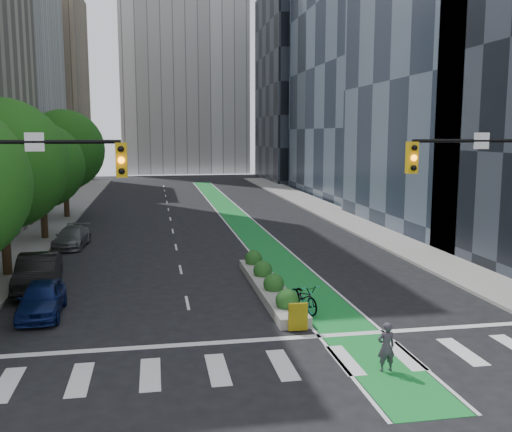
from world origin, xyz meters
name	(u,v)px	position (x,y,z in m)	size (l,w,h in m)	color
ground	(276,353)	(0.00, 0.00, 0.00)	(160.00, 160.00, 0.00)	black
sidewalk_left	(41,232)	(-11.80, 25.00, 0.07)	(3.60, 90.00, 0.15)	gray
sidewalk_right	(355,223)	(11.80, 25.00, 0.07)	(3.60, 90.00, 0.15)	gray
bike_lane_paint	(236,217)	(3.00, 30.00, 0.01)	(2.20, 70.00, 0.01)	#177F2F
building_tan_far	(30,89)	(-20.00, 66.00, 13.00)	(14.00, 16.00, 26.00)	tan
building_glass_far	(377,6)	(21.00, 45.00, 21.00)	(14.00, 24.00, 42.00)	#19212D
building_dark_end	(311,87)	(20.00, 68.00, 14.00)	(14.00, 18.00, 28.00)	black
tree_mid	(1,164)	(-11.00, 12.00, 5.57)	(6.40, 6.40, 8.78)	black
tree_midfar	(41,166)	(-11.00, 22.00, 4.95)	(5.60, 5.60, 7.76)	black
tree_far	(64,150)	(-11.00, 32.00, 5.69)	(6.60, 6.60, 9.00)	black
median_planter	(269,284)	(1.20, 7.04, 0.37)	(1.20, 10.26, 1.10)	gray
bicycle	(304,297)	(2.04, 4.13, 0.57)	(0.75, 2.15, 1.13)	gray
cyclist	(386,347)	(2.93, -2.00, 0.76)	(0.55, 0.36, 1.52)	#3A333E
parked_car_left_near	(42,299)	(-8.17, 5.33, 0.67)	(1.59, 3.95, 1.35)	#0D1B52
parked_car_left_mid	(38,273)	(-9.01, 9.14, 0.81)	(1.72, 4.92, 1.62)	black
parked_car_left_far	(72,237)	(-8.89, 19.21, 0.63)	(1.76, 4.32, 1.25)	#5B5D60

